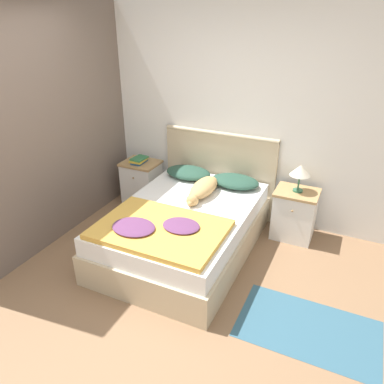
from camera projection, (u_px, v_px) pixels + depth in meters
ground_plane at (133, 311)px, 3.35m from camera, size 16.00×16.00×0.00m
wall_back at (223, 114)px, 4.51m from camera, size 9.00×0.06×2.55m
wall_side_left at (66, 123)px, 4.19m from camera, size 0.06×3.10×2.55m
bed at (184, 229)px, 4.08m from camera, size 1.38×1.98×0.53m
headboard at (219, 171)px, 4.77m from camera, size 1.46×0.06×1.08m
nightstand_left at (142, 182)px, 5.09m from camera, size 0.48×0.40×0.59m
nightstand_right at (294, 214)px, 4.31m from camera, size 0.48×0.40×0.59m
pillow_left at (188, 173)px, 4.66m from camera, size 0.57×0.39×0.12m
pillow_right at (235, 181)px, 4.42m from camera, size 0.57×0.39×0.12m
quilt at (159, 229)px, 3.53m from camera, size 1.20×0.85×0.09m
dog at (203, 189)px, 4.21m from camera, size 0.24×0.77×0.16m
book_stack at (139, 160)px, 4.92m from camera, size 0.18×0.25×0.07m
table_lamp at (300, 171)px, 4.07m from camera, size 0.23×0.23×0.31m
rug at (308, 329)px, 3.16m from camera, size 1.16×0.70×0.00m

